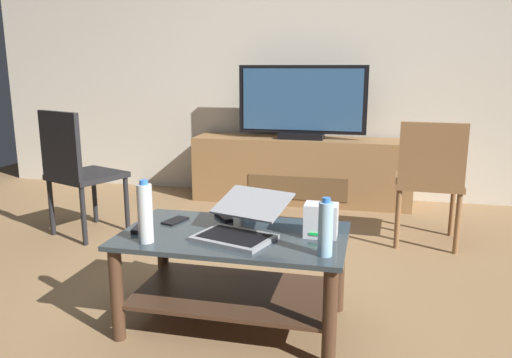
# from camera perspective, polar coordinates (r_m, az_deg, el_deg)

# --- Properties ---
(ground_plane) EXTENTS (7.68, 7.68, 0.00)m
(ground_plane) POSITION_cam_1_polar(r_m,az_deg,el_deg) (2.73, -1.59, -13.93)
(ground_plane) COLOR olive
(back_wall) EXTENTS (6.40, 0.12, 2.80)m
(back_wall) POSITION_cam_1_polar(r_m,az_deg,el_deg) (4.84, 5.93, 14.71)
(back_wall) COLOR beige
(back_wall) RESTS_ON ground
(coffee_table) EXTENTS (1.05, 0.61, 0.46)m
(coffee_table) POSITION_cam_1_polar(r_m,az_deg,el_deg) (2.41, -2.51, -9.46)
(coffee_table) COLOR #2D383D
(coffee_table) RESTS_ON ground
(media_cabinet) EXTENTS (1.96, 0.43, 0.59)m
(media_cabinet) POSITION_cam_1_polar(r_m,az_deg,el_deg) (4.62, 5.12, 1.00)
(media_cabinet) COLOR olive
(media_cabinet) RESTS_ON ground
(television) EXTENTS (1.14, 0.20, 0.65)m
(television) POSITION_cam_1_polar(r_m,az_deg,el_deg) (4.51, 5.23, 8.47)
(television) COLOR black
(television) RESTS_ON media_cabinet
(dining_chair) EXTENTS (0.46, 0.46, 0.87)m
(dining_chair) POSITION_cam_1_polar(r_m,az_deg,el_deg) (3.60, 19.04, 0.26)
(dining_chair) COLOR brown
(dining_chair) RESTS_ON ground
(side_chair) EXTENTS (0.57, 0.57, 0.92)m
(side_chair) POSITION_cam_1_polar(r_m,az_deg,el_deg) (3.82, -19.66, 1.21)
(side_chair) COLOR black
(side_chair) RESTS_ON ground
(laptop) EXTENTS (0.44, 0.48, 0.18)m
(laptop) POSITION_cam_1_polar(r_m,az_deg,el_deg) (2.31, -1.63, -5.03)
(laptop) COLOR gray
(laptop) RESTS_ON coffee_table
(router_box) EXTENTS (0.15, 0.11, 0.15)m
(router_box) POSITION_cam_1_polar(r_m,az_deg,el_deg) (2.31, 7.36, -4.65)
(router_box) COLOR silver
(router_box) RESTS_ON coffee_table
(water_bottle_near) EXTENTS (0.06, 0.06, 0.25)m
(water_bottle_near) POSITION_cam_1_polar(r_m,az_deg,el_deg) (2.07, 7.88, -5.56)
(water_bottle_near) COLOR #99C6E5
(water_bottle_near) RESTS_ON coffee_table
(water_bottle_far) EXTENTS (0.07, 0.07, 0.28)m
(water_bottle_far) POSITION_cam_1_polar(r_m,az_deg,el_deg) (2.26, -12.43, -3.77)
(water_bottle_far) COLOR silver
(water_bottle_far) RESTS_ON coffee_table
(cell_phone) EXTENTS (0.11, 0.15, 0.01)m
(cell_phone) POSITION_cam_1_polar(r_m,az_deg,el_deg) (2.56, -9.12, -4.69)
(cell_phone) COLOR black
(cell_phone) RESTS_ON coffee_table
(tv_remote) EXTENTS (0.07, 0.16, 0.02)m
(tv_remote) POSITION_cam_1_polar(r_m,az_deg,el_deg) (2.47, -12.92, -5.34)
(tv_remote) COLOR black
(tv_remote) RESTS_ON coffee_table
(soundbar_remote) EXTENTS (0.13, 0.15, 0.02)m
(soundbar_remote) POSITION_cam_1_polar(r_m,az_deg,el_deg) (2.57, -3.71, -4.33)
(soundbar_remote) COLOR black
(soundbar_remote) RESTS_ON coffee_table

